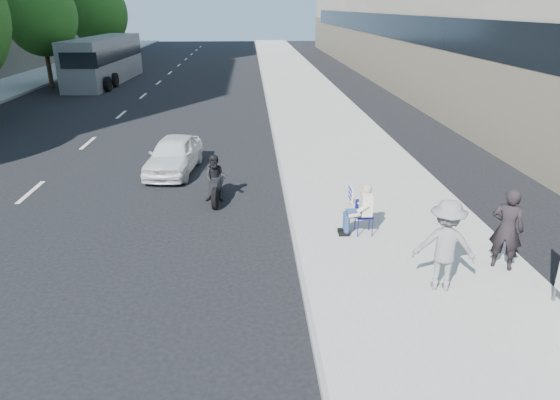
{
  "coord_description": "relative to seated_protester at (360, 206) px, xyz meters",
  "views": [
    {
      "loc": [
        0.44,
        -7.11,
        5.45
      ],
      "look_at": [
        1.07,
        3.42,
        1.34
      ],
      "focal_mm": 32.0,
      "sensor_mm": 36.0,
      "label": 1
    }
  ],
  "objects": [
    {
      "name": "bus",
      "position": [
        -13.52,
        28.38,
        0.76
      ],
      "size": [
        3.13,
        12.16,
        3.3
      ],
      "rotation": [
        0.0,
        0.0,
        -0.05
      ],
      "color": "slate",
      "rests_on": "ground"
    },
    {
      "name": "jogger",
      "position": [
        1.11,
        -2.63,
        0.22
      ],
      "size": [
        1.35,
        0.98,
        1.88
      ],
      "primitive_type": "imported",
      "rotation": [
        0.0,
        0.0,
        2.88
      ],
      "color": "slate",
      "rests_on": "near_sidewalk"
    },
    {
      "name": "seated_protester",
      "position": [
        0.0,
        0.0,
        0.0
      ],
      "size": [
        0.83,
        1.12,
        1.31
      ],
      "color": "navy",
      "rests_on": "near_sidewalk"
    },
    {
      "name": "ground",
      "position": [
        -3.08,
        -4.07,
        -0.87
      ],
      "size": [
        160.0,
        160.0,
        0.0
      ],
      "primitive_type": "plane",
      "color": "black",
      "rests_on": "ground"
    },
    {
      "name": "pedestrian_woman",
      "position": [
        2.72,
        -1.9,
        0.19
      ],
      "size": [
        0.79,
        0.73,
        1.82
      ],
      "primitive_type": "imported",
      "rotation": [
        0.0,
        0.0,
        2.56
      ],
      "color": "black",
      "rests_on": "near_sidewalk"
    },
    {
      "name": "motorcycle",
      "position": [
        -3.7,
        2.83,
        -0.24
      ],
      "size": [
        0.75,
        2.05,
        1.42
      ],
      "rotation": [
        0.0,
        0.0,
        -0.1
      ],
      "color": "black",
      "rests_on": "ground"
    },
    {
      "name": "white_sedan_near",
      "position": [
        -5.33,
        5.75,
        -0.25
      ],
      "size": [
        1.92,
        3.83,
        1.25
      ],
      "primitive_type": "imported",
      "rotation": [
        0.0,
        0.0,
        -0.12
      ],
      "color": "white",
      "rests_on": "ground"
    },
    {
      "name": "tree_far_e",
      "position": [
        -16.78,
        39.93,
        3.91
      ],
      "size": [
        5.4,
        5.4,
        7.89
      ],
      "color": "#382616",
      "rests_on": "ground"
    },
    {
      "name": "tree_far_d",
      "position": [
        -16.78,
        25.93,
        4.01
      ],
      "size": [
        4.8,
        4.8,
        7.65
      ],
      "color": "#382616",
      "rests_on": "ground"
    },
    {
      "name": "near_sidewalk",
      "position": [
        0.92,
        15.93,
        -0.8
      ],
      "size": [
        5.0,
        120.0,
        0.15
      ],
      "primitive_type": "cube",
      "color": "gray",
      "rests_on": "ground"
    }
  ]
}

